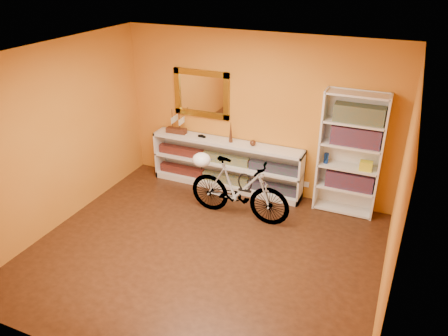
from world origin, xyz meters
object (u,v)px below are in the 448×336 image
at_px(helmet, 202,160).
at_px(console_unit, 226,165).
at_px(bookcase, 350,155).
at_px(bicycle, 239,189).

bearing_deg(helmet, console_unit, 84.86).
xyz_separation_m(bookcase, helmet, (-2.04, -0.80, -0.11)).
height_order(bicycle, helmet, bicycle).
bearing_deg(console_unit, bookcase, 0.73).
distance_m(console_unit, helmet, 0.88).
relative_size(bookcase, helmet, 6.75).
distance_m(bicycle, helmet, 0.72).
xyz_separation_m(bicycle, helmet, (-0.62, 0.02, 0.36)).
height_order(console_unit, helmet, helmet).
xyz_separation_m(console_unit, bookcase, (1.97, 0.03, 0.52)).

